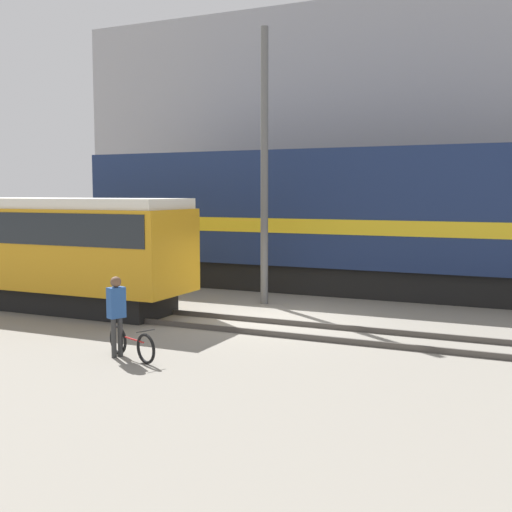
# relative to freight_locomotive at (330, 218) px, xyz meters

# --- Properties ---
(ground_plane) EXTENTS (120.00, 120.00, 0.00)m
(ground_plane) POSITION_rel_freight_locomotive_xyz_m (0.19, -5.86, -2.63)
(ground_plane) COLOR gray
(track_near) EXTENTS (60.00, 1.50, 0.14)m
(track_near) POSITION_rel_freight_locomotive_xyz_m (0.19, -6.91, -2.56)
(track_near) COLOR #47423D
(track_near) RESTS_ON ground
(track_far) EXTENTS (60.00, 1.51, 0.14)m
(track_far) POSITION_rel_freight_locomotive_xyz_m (0.19, 0.00, -2.56)
(track_far) COLOR #47423D
(track_far) RESTS_ON ground
(building_backdrop) EXTENTS (30.01, 6.00, 11.95)m
(building_backdrop) POSITION_rel_freight_locomotive_xyz_m (0.19, 8.50, 3.34)
(building_backdrop) COLOR #99999E
(building_backdrop) RESTS_ON ground
(freight_locomotive) EXTENTS (18.43, 3.04, 5.63)m
(freight_locomotive) POSITION_rel_freight_locomotive_xyz_m (0.00, 0.00, 0.00)
(freight_locomotive) COLOR black
(freight_locomotive) RESTS_ON ground
(streetcar) EXTENTS (10.05, 2.54, 3.39)m
(streetcar) POSITION_rel_freight_locomotive_xyz_m (-7.13, -6.91, -0.70)
(streetcar) COLOR black
(streetcar) RESTS_ON ground
(bicycle) EXTENTS (1.64, 0.77, 0.71)m
(bicycle) POSITION_rel_freight_locomotive_xyz_m (-0.83, -10.86, -2.30)
(bicycle) COLOR black
(bicycle) RESTS_ON ground
(person) EXTENTS (0.34, 0.42, 1.76)m
(person) POSITION_rel_freight_locomotive_xyz_m (-1.21, -10.86, -1.56)
(person) COLOR #333333
(person) RESTS_ON ground
(utility_pole_left) EXTENTS (0.24, 0.24, 8.63)m
(utility_pole_left) POSITION_rel_freight_locomotive_xyz_m (-1.02, -3.46, 1.68)
(utility_pole_left) COLOR #595959
(utility_pole_left) RESTS_ON ground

